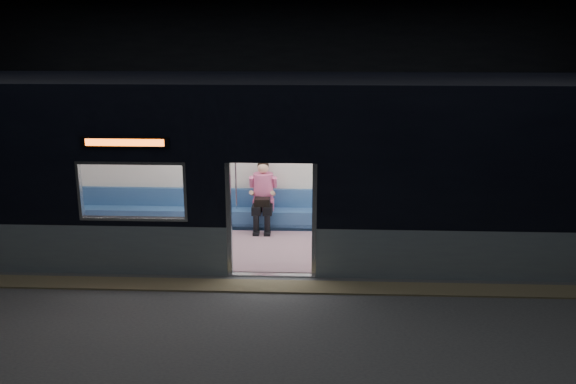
{
  "coord_description": "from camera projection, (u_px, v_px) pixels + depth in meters",
  "views": [
    {
      "loc": [
        0.74,
        -8.95,
        4.26
      ],
      "look_at": [
        0.23,
        2.3,
        1.2
      ],
      "focal_mm": 38.0,
      "sensor_mm": 36.0,
      "label": 1
    }
  ],
  "objects": [
    {
      "name": "transit_map",
      "position": [
        516.0,
        163.0,
        12.88
      ],
      "size": [
        1.01,
        0.03,
        0.66
      ],
      "primitive_type": "cube",
      "color": "white",
      "rests_on": "metro_car"
    },
    {
      "name": "tactile_strip",
      "position": [
        270.0,
        286.0,
        10.3
      ],
      "size": [
        22.8,
        0.5,
        0.03
      ],
      "primitive_type": "cube",
      "color": "#8C7F59",
      "rests_on": "station_floor"
    },
    {
      "name": "passenger",
      "position": [
        263.0,
        192.0,
        12.99
      ],
      "size": [
        0.48,
        0.79,
        1.49
      ],
      "rotation": [
        0.0,
        0.0,
        -0.15
      ],
      "color": "black",
      "rests_on": "metro_car"
    },
    {
      "name": "station_envelope",
      "position": [
        265.0,
        69.0,
        8.81
      ],
      "size": [
        24.0,
        14.0,
        5.0
      ],
      "color": "black",
      "rests_on": "station_floor"
    },
    {
      "name": "metro_car",
      "position": [
        277.0,
        156.0,
        11.74
      ],
      "size": [
        18.0,
        3.04,
        3.35
      ],
      "color": "#889CA2",
      "rests_on": "station_floor"
    },
    {
      "name": "station_floor",
      "position": [
        267.0,
        302.0,
        9.78
      ],
      "size": [
        24.0,
        14.0,
        0.01
      ],
      "primitive_type": "cube",
      "color": "#47494C",
      "rests_on": "ground"
    },
    {
      "name": "handbag",
      "position": [
        262.0,
        202.0,
        12.78
      ],
      "size": [
        0.36,
        0.32,
        0.16
      ],
      "primitive_type": "cube",
      "rotation": [
        0.0,
        0.0,
        0.17
      ],
      "color": "black",
      "rests_on": "passenger"
    }
  ]
}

